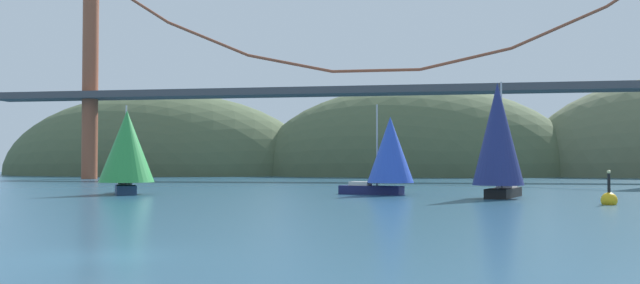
{
  "coord_description": "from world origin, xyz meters",
  "views": [
    {
      "loc": [
        10.18,
        -19.9,
        2.89
      ],
      "look_at": [
        0.0,
        39.68,
        4.71
      ],
      "focal_mm": 38.84,
      "sensor_mm": 36.0,
      "label": 1
    }
  ],
  "objects_px": {
    "sailboat_blue_spinnaker": "(389,153)",
    "sailboat_navy_sail": "(498,138)",
    "channel_buoy": "(609,199)",
    "sailboat_green_sail": "(127,149)"
  },
  "relations": [
    {
      "from": "sailboat_green_sail",
      "to": "channel_buoy",
      "type": "height_order",
      "value": "sailboat_green_sail"
    },
    {
      "from": "sailboat_green_sail",
      "to": "channel_buoy",
      "type": "relative_size",
      "value": 3.26
    },
    {
      "from": "sailboat_blue_spinnaker",
      "to": "sailboat_navy_sail",
      "type": "bearing_deg",
      "value": -28.22
    },
    {
      "from": "sailboat_green_sail",
      "to": "channel_buoy",
      "type": "xyz_separation_m",
      "value": [
        39.65,
        -8.83,
        -3.79
      ]
    },
    {
      "from": "sailboat_green_sail",
      "to": "sailboat_navy_sail",
      "type": "bearing_deg",
      "value": -2.78
    },
    {
      "from": "sailboat_blue_spinnaker",
      "to": "channel_buoy",
      "type": "height_order",
      "value": "sailboat_blue_spinnaker"
    },
    {
      "from": "sailboat_green_sail",
      "to": "sailboat_navy_sail",
      "type": "distance_m",
      "value": 32.9
    },
    {
      "from": "sailboat_green_sail",
      "to": "sailboat_navy_sail",
      "type": "height_order",
      "value": "sailboat_navy_sail"
    },
    {
      "from": "sailboat_green_sail",
      "to": "sailboat_navy_sail",
      "type": "xyz_separation_m",
      "value": [
        32.85,
        -1.6,
        0.74
      ]
    },
    {
      "from": "sailboat_blue_spinnaker",
      "to": "sailboat_green_sail",
      "type": "distance_m",
      "value": 23.9
    }
  ]
}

